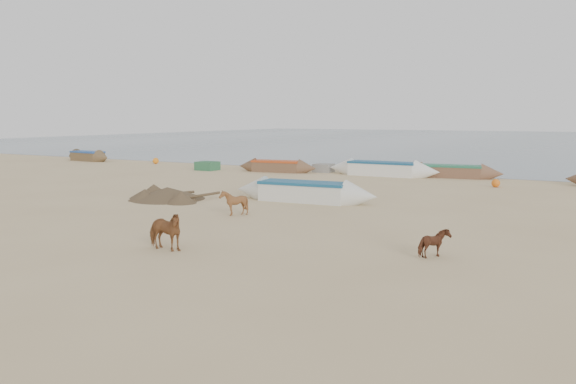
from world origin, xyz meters
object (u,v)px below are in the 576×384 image
object	(u,v)px
calf_right	(435,244)
calf_front	(234,203)
cow_adult	(164,231)
near_canoe	(304,192)

from	to	relation	value
calf_right	calf_front	bearing A→B (deg)	81.00
calf_right	cow_adult	bearing A→B (deg)	121.80
calf_right	near_canoe	distance (m)	10.50
cow_adult	calf_right	distance (m)	7.39
calf_right	near_canoe	bearing A→B (deg)	55.97
cow_adult	near_canoe	bearing A→B (deg)	6.09
calf_front	calf_right	bearing A→B (deg)	61.74
cow_adult	calf_right	size ratio (longest dim) A/B	1.73
calf_front	cow_adult	bearing A→B (deg)	4.91
cow_adult	calf_right	bearing A→B (deg)	-66.04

